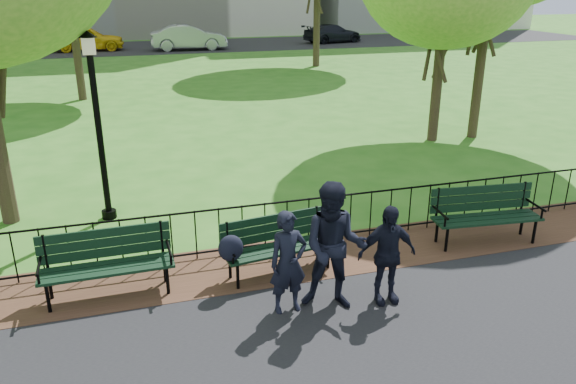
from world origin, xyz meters
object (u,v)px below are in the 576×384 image
object	(u,v)px
park_bench_main	(260,242)
sedan_silver	(189,37)
person_mid	(334,247)
sedan_dark	(333,33)
lamppost	(98,121)
person_right	(387,254)
park_bench_right_a	(485,209)
taxi	(86,38)
park_bench_left_a	(106,256)
person_left	(288,263)

from	to	relation	value
park_bench_main	sedan_silver	distance (m)	31.61
person_mid	sedan_dark	bearing A→B (deg)	93.07
lamppost	person_right	world-z (taller)	lamppost
lamppost	sedan_dark	bearing A→B (deg)	61.41
park_bench_right_a	taxi	world-z (taller)	taxi
taxi	sedan_dark	xyz separation A→B (m)	(17.59, 0.27, -0.15)
person_right	sedan_dark	size ratio (longest dim) A/B	0.33
park_bench_main	sedan_silver	bearing A→B (deg)	76.74
taxi	park_bench_left_a	bearing A→B (deg)	-178.70
person_left	sedan_silver	size ratio (longest dim) A/B	0.30
sedan_silver	person_mid	bearing A→B (deg)	178.84
park_bench_left_a	sedan_dark	size ratio (longest dim) A/B	0.42
lamppost	park_bench_right_a	bearing A→B (deg)	-25.24
lamppost	person_right	bearing A→B (deg)	-48.66
park_bench_right_a	sedan_dark	distance (m)	34.43
person_left	sedan_silver	world-z (taller)	sedan_silver
park_bench_main	park_bench_left_a	size ratio (longest dim) A/B	1.02
park_bench_main	taxi	xyz separation A→B (m)	(-3.58, 32.87, 0.20)
lamppost	sedan_dark	size ratio (longest dim) A/B	0.79
park_bench_main	lamppost	size ratio (longest dim) A/B	0.54
park_bench_left_a	park_bench_main	bearing A→B (deg)	-5.55
person_left	taxi	distance (m)	34.12
park_bench_left_a	person_right	bearing A→B (deg)	-20.75
park_bench_left_a	park_bench_right_a	size ratio (longest dim) A/B	0.97
park_bench_left_a	lamppost	size ratio (longest dim) A/B	0.53
park_bench_left_a	person_right	xyz separation A→B (m)	(3.88, -1.40, 0.14)
park_bench_main	lamppost	bearing A→B (deg)	118.00
park_bench_right_a	sedan_dark	world-z (taller)	sedan_dark
park_bench_left_a	taxi	bearing A→B (deg)	91.36
park_bench_main	taxi	world-z (taller)	taxi
person_left	lamppost	bearing A→B (deg)	115.74
sedan_silver	lamppost	bearing A→B (deg)	172.06
person_right	sedan_dark	bearing A→B (deg)	72.22
park_bench_left_a	person_right	distance (m)	4.13
park_bench_left_a	person_left	world-z (taller)	person_left
sedan_dark	sedan_silver	bearing A→B (deg)	85.86
park_bench_main	park_bench_left_a	bearing A→B (deg)	167.52
park_bench_right_a	lamppost	distance (m)	7.31
park_bench_main	person_right	xyz separation A→B (m)	(1.58, -1.22, 0.14)
park_bench_left_a	sedan_dark	bearing A→B (deg)	62.78
lamppost	sedan_silver	distance (m)	28.78
person_right	person_left	bearing A→B (deg)	175.22
park_bench_right_a	sedan_silver	distance (m)	31.35
park_bench_left_a	person_left	xyz separation A→B (m)	(2.45, -1.23, 0.14)
person_mid	taxi	world-z (taller)	person_mid
lamppost	person_mid	distance (m)	5.43
park_bench_main	sedan_dark	bearing A→B (deg)	59.29
park_bench_main	lamppost	world-z (taller)	lamppost
park_bench_main	person_mid	xyz separation A→B (m)	(0.80, -1.13, 0.34)
park_bench_right_a	taxi	xyz separation A→B (m)	(-7.77, 32.73, 0.19)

